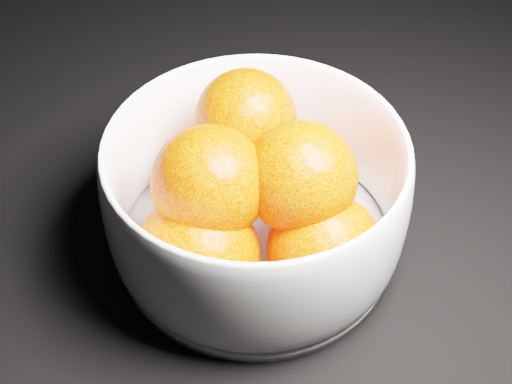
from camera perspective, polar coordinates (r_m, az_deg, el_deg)
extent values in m
cylinder|color=white|center=(0.57, 0.00, -3.92)|extent=(0.21, 0.21, 0.01)
sphere|color=#FF4409|center=(0.57, 3.84, 2.11)|extent=(0.07, 0.07, 0.07)
sphere|color=#FF4409|center=(0.57, -4.02, 2.33)|extent=(0.06, 0.06, 0.06)
sphere|color=#FF4409|center=(0.50, -4.70, -5.00)|extent=(0.09, 0.09, 0.09)
sphere|color=#FF4409|center=(0.51, 5.48, -4.57)|extent=(0.08, 0.08, 0.08)
sphere|color=#FF4409|center=(0.54, -0.82, 5.82)|extent=(0.08, 0.08, 0.08)
sphere|color=#FF4409|center=(0.49, -3.72, 0.72)|extent=(0.08, 0.08, 0.08)
sphere|color=#FF4409|center=(0.49, 3.60, 1.17)|extent=(0.08, 0.08, 0.08)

